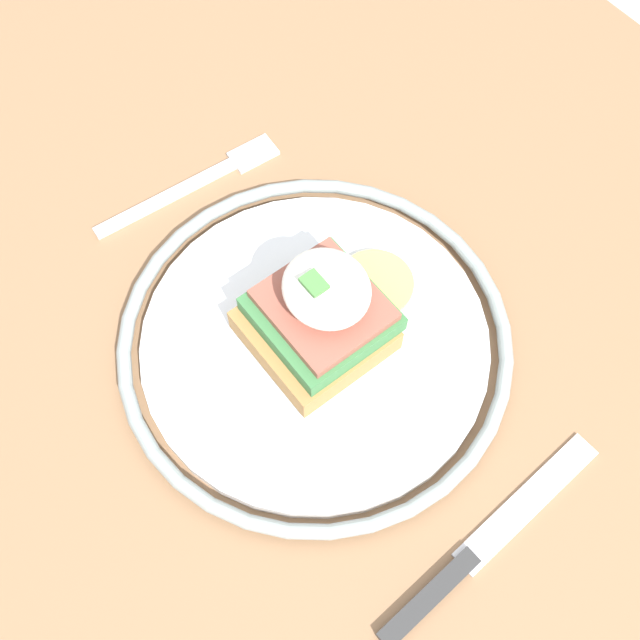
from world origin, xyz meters
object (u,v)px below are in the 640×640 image
object	(u,v)px
sandwich	(325,312)
knife	(474,554)
plate	(320,338)
fork	(197,182)

from	to	relation	value
sandwich	knife	xyz separation A→B (m)	(0.17, -0.02, -0.04)
plate	sandwich	world-z (taller)	sandwich
plate	knife	world-z (taller)	plate
plate	sandwich	distance (m)	0.04
fork	knife	size ratio (longest dim) A/B	0.85
sandwich	knife	distance (m)	0.18
sandwich	fork	bearing A→B (deg)	178.06
plate	sandwich	bearing A→B (deg)	68.13
plate	fork	bearing A→B (deg)	176.93
plate	fork	distance (m)	0.17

